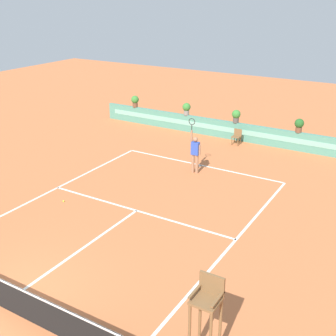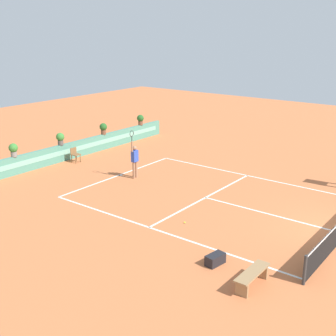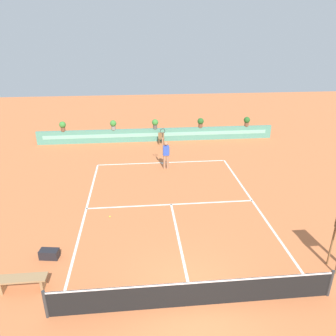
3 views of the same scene
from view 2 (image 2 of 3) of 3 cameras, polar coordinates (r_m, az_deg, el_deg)
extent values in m
plane|color=#C66B3D|center=(20.67, 5.75, -4.02)|extent=(60.00, 60.00, 0.00)
cube|color=white|center=(24.07, -6.24, -0.90)|extent=(8.22, 0.10, 0.01)
cube|color=white|center=(20.87, 4.81, -3.77)|extent=(8.22, 0.10, 0.01)
cube|color=white|center=(19.47, 12.79, -5.76)|extent=(0.10, 6.40, 0.01)
cube|color=white|center=(17.54, -1.27, -7.97)|extent=(0.10, 11.89, 0.01)
cube|color=white|center=(24.05, 11.04, -1.15)|extent=(0.10, 11.89, 0.01)
cube|color=white|center=(24.01, -6.06, -0.95)|extent=(0.10, 0.20, 0.01)
cylinder|color=#333333|center=(14.51, 17.05, -12.37)|extent=(0.10, 0.10, 1.00)
cube|color=#4C8E7A|center=(27.12, -13.21, 1.93)|extent=(18.00, 0.20, 1.00)
cube|color=#7ABCA8|center=(27.03, -13.07, 1.99)|extent=(17.10, 0.01, 0.28)
cylinder|color=brown|center=(26.51, -11.69, 1.06)|extent=(0.05, 0.05, 0.45)
cylinder|color=brown|center=(26.73, -11.13, 1.23)|extent=(0.05, 0.05, 0.45)
cylinder|color=brown|center=(26.77, -12.19, 1.18)|extent=(0.05, 0.05, 0.45)
cylinder|color=brown|center=(26.99, -11.63, 1.35)|extent=(0.05, 0.05, 0.45)
cube|color=brown|center=(26.69, -11.69, 1.71)|extent=(0.44, 0.44, 0.04)
cube|color=brown|center=(26.78, -12.00, 2.19)|extent=(0.44, 0.04, 0.36)
cube|color=#99754C|center=(13.70, 9.40, -15.03)|extent=(0.08, 0.40, 0.45)
cube|color=#99754C|center=(14.69, 11.84, -12.77)|extent=(0.08, 0.40, 0.45)
cube|color=#99754C|center=(14.06, 10.73, -12.97)|extent=(1.60, 0.44, 0.06)
cube|color=black|center=(15.22, 6.05, -11.53)|extent=(0.75, 0.47, 0.36)
cylinder|color=#9E7051|center=(23.48, -4.08, -0.17)|extent=(0.14, 0.14, 0.90)
cylinder|color=#9E7051|center=(23.34, -4.39, -0.29)|extent=(0.14, 0.14, 0.90)
cube|color=#2D4CB7|center=(23.19, -4.27, 1.54)|extent=(0.37, 0.23, 0.60)
sphere|color=#9E7051|center=(23.08, -4.30, 2.56)|extent=(0.22, 0.22, 0.22)
cylinder|color=#9E7051|center=(22.90, -4.62, 2.75)|extent=(0.09, 0.09, 0.55)
cylinder|color=black|center=(22.80, -4.64, 3.77)|extent=(0.04, 0.04, 0.24)
torus|color=#262626|center=(22.74, -4.66, 4.41)|extent=(0.31, 0.04, 0.31)
cylinder|color=#9E7051|center=(23.37, -3.93, 1.54)|extent=(0.09, 0.09, 0.50)
sphere|color=#CCE033|center=(18.15, 2.14, -6.97)|extent=(0.07, 0.07, 0.07)
cylinder|color=brown|center=(31.72, -3.54, 5.76)|extent=(0.32, 0.32, 0.28)
sphere|color=#235B23|center=(31.65, -3.55, 6.37)|extent=(0.48, 0.48, 0.48)
cylinder|color=brown|center=(29.12, -8.24, 4.56)|extent=(0.32, 0.32, 0.28)
sphere|color=#235B23|center=(29.05, -8.27, 5.22)|extent=(0.48, 0.48, 0.48)
cylinder|color=#514C47|center=(26.87, -13.56, 3.17)|extent=(0.32, 0.32, 0.28)
sphere|color=#387F33|center=(26.79, -13.61, 3.88)|extent=(0.48, 0.48, 0.48)
cylinder|color=gray|center=(25.08, -19.08, 1.69)|extent=(0.32, 0.32, 0.28)
sphere|color=#387F33|center=(25.00, -19.16, 2.45)|extent=(0.48, 0.48, 0.48)
camera|label=1|loc=(25.28, 43.04, 13.68)|focal=46.85mm
camera|label=3|loc=(15.36, 52.28, 12.41)|focal=34.66mm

